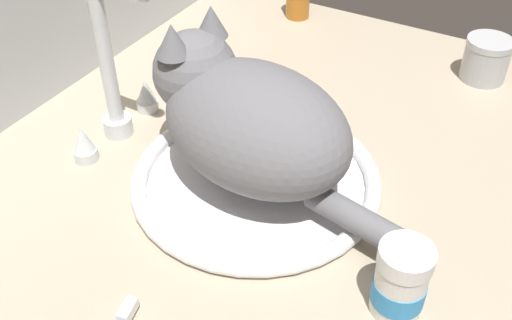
{
  "coord_description": "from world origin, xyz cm",
  "views": [
    {
      "loc": [
        -43.89,
        -29.45,
        53.29
      ],
      "look_at": [
        4.97,
        -1.84,
        7.0
      ],
      "focal_mm": 41.79,
      "sensor_mm": 36.0,
      "label": 1
    }
  ],
  "objects_px": {
    "sink_basin": "(256,179)",
    "faucet": "(113,79)",
    "pill_bottle": "(400,283)",
    "metal_jar": "(486,59)",
    "cat": "(244,117)"
  },
  "relations": [
    {
      "from": "cat",
      "to": "pill_bottle",
      "type": "distance_m",
      "value": 0.26
    },
    {
      "from": "faucet",
      "to": "pill_bottle",
      "type": "distance_m",
      "value": 0.44
    },
    {
      "from": "sink_basin",
      "to": "cat",
      "type": "bearing_deg",
      "value": 78.05
    },
    {
      "from": "sink_basin",
      "to": "pill_bottle",
      "type": "relative_size",
      "value": 3.61
    },
    {
      "from": "sink_basin",
      "to": "faucet",
      "type": "distance_m",
      "value": 0.23
    },
    {
      "from": "pill_bottle",
      "to": "metal_jar",
      "type": "distance_m",
      "value": 0.49
    },
    {
      "from": "sink_basin",
      "to": "faucet",
      "type": "height_order",
      "value": "faucet"
    },
    {
      "from": "sink_basin",
      "to": "cat",
      "type": "xyz_separation_m",
      "value": [
        0.0,
        0.02,
        0.09
      ]
    },
    {
      "from": "sink_basin",
      "to": "faucet",
      "type": "relative_size",
      "value": 1.34
    },
    {
      "from": "faucet",
      "to": "pill_bottle",
      "type": "xyz_separation_m",
      "value": [
        -0.1,
        -0.43,
        -0.05
      ]
    },
    {
      "from": "sink_basin",
      "to": "metal_jar",
      "type": "height_order",
      "value": "metal_jar"
    },
    {
      "from": "sink_basin",
      "to": "pill_bottle",
      "type": "xyz_separation_m",
      "value": [
        -0.1,
        -0.22,
        0.03
      ]
    },
    {
      "from": "faucet",
      "to": "cat",
      "type": "height_order",
      "value": "faucet"
    },
    {
      "from": "cat",
      "to": "metal_jar",
      "type": "distance_m",
      "value": 0.45
    },
    {
      "from": "sink_basin",
      "to": "metal_jar",
      "type": "bearing_deg",
      "value": -25.22
    }
  ]
}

